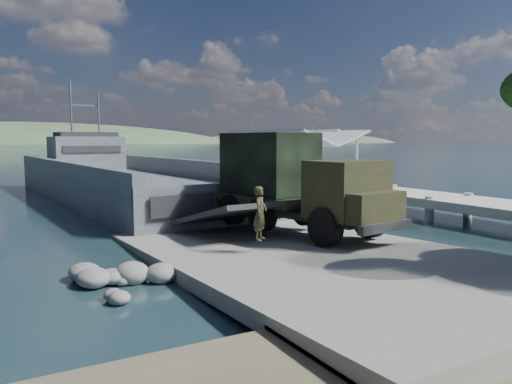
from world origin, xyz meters
name	(u,v)px	position (x,y,z in m)	size (l,w,h in m)	color
ground	(299,261)	(0.00, 0.00, 0.00)	(1400.00, 1400.00, 0.00)	#172F38
boat_ramp	(315,260)	(0.00, -1.00, 0.25)	(10.00, 18.00, 0.50)	gray
shoreline_rocks	(130,281)	(-6.20, 0.50, 0.00)	(3.20, 5.60, 0.90)	#626260
distant_headlands	(40,144)	(50.00, 560.00, 0.00)	(1000.00, 240.00, 48.00)	#365233
pier	(301,175)	(13.00, 18.77, 1.60)	(6.40, 44.00, 6.10)	#A5A49B
landing_craft	(124,188)	(-0.72, 22.17, 0.87)	(11.12, 36.21, 10.62)	#464E53
military_truck	(292,182)	(1.82, 3.23, 2.64)	(4.18, 9.58, 4.30)	black
soldier	(260,224)	(-1.49, 0.31, 1.47)	(0.71, 0.47, 1.95)	black
sailboat_near	(313,179)	(20.48, 27.48, 0.35)	(2.05, 5.50, 6.56)	#BCBCBC
sailboat_far	(253,172)	(20.13, 39.85, 0.40)	(3.97, 6.44, 7.56)	#BCBCBC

